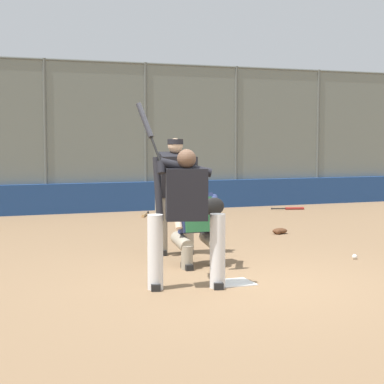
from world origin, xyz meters
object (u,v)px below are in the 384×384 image
object	(u,v)px
fielding_glove_on_dirt	(280,231)
baseball_loose	(355,257)
umpire_home	(175,192)
spare_bat_near_backstop	(145,215)
batter_at_plate	(186,213)
catcher_behind_plate	(197,220)
spare_bat_by_padding	(292,208)

from	to	relation	value
fielding_glove_on_dirt	baseball_loose	bearing A→B (deg)	86.75
umpire_home	spare_bat_near_backstop	bearing A→B (deg)	-95.61
batter_at_plate	fielding_glove_on_dirt	world-z (taller)	batter_at_plate
batter_at_plate	umpire_home	distance (m)	2.25
batter_at_plate	umpire_home	bearing A→B (deg)	-91.38
umpire_home	catcher_behind_plate	bearing A→B (deg)	95.41
batter_at_plate	catcher_behind_plate	bearing A→B (deg)	-102.32
batter_at_plate	baseball_loose	distance (m)	3.21
batter_at_plate	catcher_behind_plate	xyz separation A→B (m)	(-0.60, -1.22, -0.25)
fielding_glove_on_dirt	umpire_home	bearing A→B (deg)	28.69
umpire_home	fielding_glove_on_dirt	size ratio (longest dim) A/B	6.01
spare_bat_near_backstop	umpire_home	bearing A→B (deg)	13.88
catcher_behind_plate	umpire_home	xyz separation A→B (m)	(0.01, -0.94, 0.31)
batter_at_plate	umpire_home	xyz separation A→B (m)	(-0.59, -2.17, 0.06)
umpire_home	spare_bat_near_backstop	world-z (taller)	umpire_home
batter_at_plate	spare_bat_near_backstop	size ratio (longest dim) A/B	2.80
umpire_home	baseball_loose	world-z (taller)	umpire_home
batter_at_plate	spare_bat_by_padding	bearing A→B (deg)	-112.91
batter_at_plate	spare_bat_near_backstop	distance (m)	7.30
umpire_home	spare_bat_by_padding	xyz separation A→B (m)	(-4.74, -4.95, -0.92)
spare_bat_near_backstop	spare_bat_by_padding	world-z (taller)	same
batter_at_plate	catcher_behind_plate	size ratio (longest dim) A/B	1.76
batter_at_plate	spare_bat_by_padding	xyz separation A→B (m)	(-5.34, -7.12, -0.87)
spare_bat_near_backstop	fielding_glove_on_dirt	size ratio (longest dim) A/B	2.66
spare_bat_by_padding	baseball_loose	bearing A→B (deg)	-96.84
catcher_behind_plate	batter_at_plate	bearing A→B (deg)	64.11
batter_at_plate	spare_bat_by_padding	world-z (taller)	batter_at_plate
catcher_behind_plate	spare_bat_near_backstop	size ratio (longest dim) A/B	1.59
batter_at_plate	fielding_glove_on_dirt	distance (m)	4.78
catcher_behind_plate	fielding_glove_on_dirt	bearing A→B (deg)	-136.82
catcher_behind_plate	fielding_glove_on_dirt	world-z (taller)	catcher_behind_plate
spare_bat_by_padding	fielding_glove_on_dirt	size ratio (longest dim) A/B	2.79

